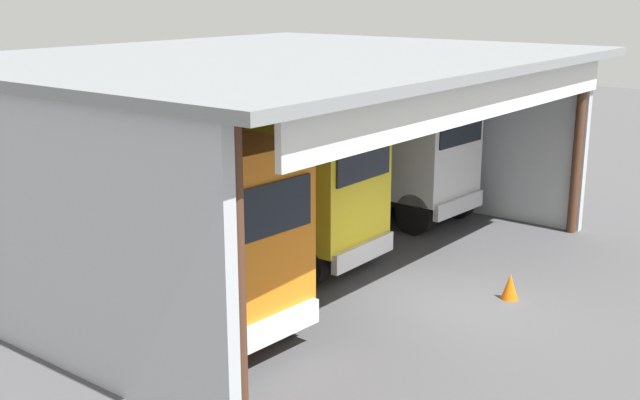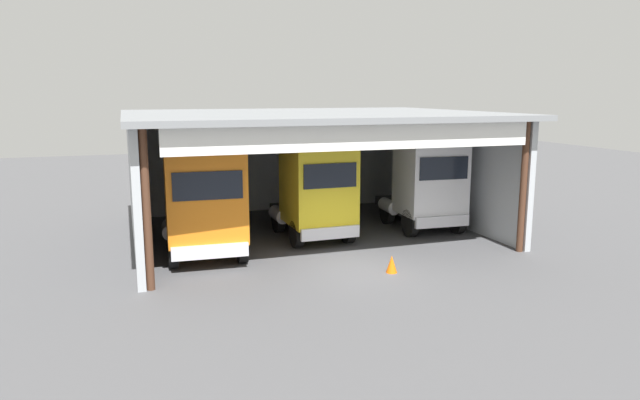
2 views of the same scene
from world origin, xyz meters
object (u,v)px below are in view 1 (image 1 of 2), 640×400
truck_orange_yard_outside (207,241)px  truck_yellow_center_right_bay (306,186)px  tool_cart (220,192)px  truck_white_center_bay (415,154)px  oil_drum (81,225)px  traffic_cone (510,286)px

truck_orange_yard_outside → truck_yellow_center_right_bay: bearing=-161.3°
truck_orange_yard_outside → tool_cart: 9.54m
truck_white_center_bay → oil_drum: truck_white_center_bay is taller
traffic_cone → truck_orange_yard_outside: bearing=147.7°
truck_yellow_center_right_bay → oil_drum: (-2.10, 5.79, -1.49)m
oil_drum → tool_cart: 4.55m
truck_yellow_center_right_bay → truck_white_center_bay: bearing=179.0°
truck_yellow_center_right_bay → oil_drum: size_ratio=6.00×
truck_yellow_center_right_bay → oil_drum: 6.34m
oil_drum → traffic_cone: oil_drum is taller
truck_yellow_center_right_bay → tool_cart: 5.96m
oil_drum → truck_white_center_bay: bearing=-39.9°
truck_white_center_bay → tool_cart: size_ratio=5.07×
truck_yellow_center_right_bay → tool_cart: (2.42, 5.26, -1.43)m
truck_orange_yard_outside → oil_drum: (2.28, 7.06, -1.53)m
truck_orange_yard_outside → tool_cart: bearing=-133.6°
truck_yellow_center_right_bay → oil_drum: bearing=-71.1°
tool_cart → traffic_cone: size_ratio=1.79×
truck_yellow_center_right_bay → tool_cart: truck_yellow_center_right_bay is taller
oil_drum → traffic_cone: 10.94m
oil_drum → truck_yellow_center_right_bay: bearing=-70.0°
truck_white_center_bay → oil_drum: size_ratio=5.72×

